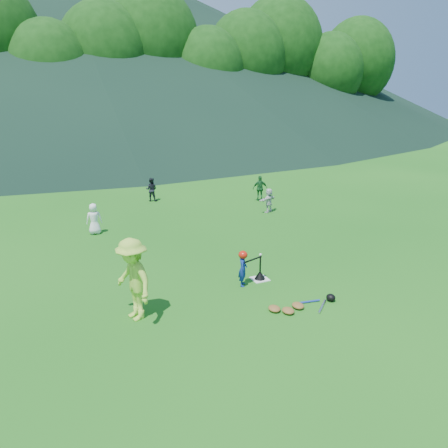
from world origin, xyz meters
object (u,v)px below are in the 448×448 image
at_px(home_plate, 260,279).
at_px(equipment_pile, 298,306).
at_px(fielder_a, 94,219).
at_px(fielder_c, 260,188).
at_px(adult_coach, 133,280).
at_px(fielder_d, 269,200).
at_px(fielder_b, 151,190).
at_px(batter_child, 243,269).
at_px(batting_tee, 260,275).

relative_size(home_plate, equipment_pile, 0.25).
height_order(fielder_a, equipment_pile, fielder_a).
bearing_deg(fielder_c, home_plate, 78.43).
bearing_deg(adult_coach, fielder_d, 116.05).
bearing_deg(fielder_d, fielder_b, -65.18).
relative_size(fielder_c, equipment_pile, 0.66).
distance_m(batter_child, equipment_pile, 1.87).
xyz_separation_m(fielder_c, fielder_d, (-0.60, -1.91, -0.08)).
bearing_deg(equipment_pile, adult_coach, 163.24).
relative_size(home_plate, fielder_a, 0.40).
bearing_deg(adult_coach, batter_child, 84.09).
bearing_deg(equipment_pile, home_plate, 92.06).
relative_size(fielder_a, equipment_pile, 0.63).
relative_size(adult_coach, fielder_d, 1.88).
bearing_deg(fielder_a, fielder_c, -160.76).
relative_size(home_plate, fielder_c, 0.38).
bearing_deg(home_plate, equipment_pile, -87.94).
bearing_deg(batting_tee, adult_coach, -168.77).
xyz_separation_m(home_plate, fielder_b, (-0.51, 9.82, 0.54)).
xyz_separation_m(adult_coach, equipment_pile, (3.72, -1.12, -0.91)).
xyz_separation_m(adult_coach, fielder_b, (3.15, 10.54, -0.42)).
bearing_deg(home_plate, batting_tee, 0.00).
distance_m(fielder_b, batting_tee, 9.84).
height_order(home_plate, batter_child, batter_child).
distance_m(batter_child, fielder_b, 9.97).
xyz_separation_m(home_plate, equipment_pile, (0.07, -1.85, 0.06)).
xyz_separation_m(home_plate, batting_tee, (0.00, 0.00, 0.12)).
height_order(batter_child, fielder_a, fielder_a).
xyz_separation_m(fielder_a, fielder_d, (7.23, 0.01, -0.05)).
height_order(fielder_b, fielder_d, fielder_b).
height_order(batter_child, fielder_d, fielder_d).
relative_size(batting_tee, equipment_pile, 0.38).
bearing_deg(batting_tee, fielder_b, 92.98).
relative_size(fielder_b, equipment_pile, 0.61).
bearing_deg(adult_coach, home_plate, 84.66).
bearing_deg(adult_coach, batting_tee, 84.66).
bearing_deg(fielder_a, fielder_d, -174.48).
height_order(batter_child, fielder_c, fielder_c).
bearing_deg(fielder_d, batting_tee, 37.17).
distance_m(batter_child, fielder_d, 7.39).
height_order(adult_coach, fielder_a, adult_coach).
distance_m(home_plate, adult_coach, 3.85).
height_order(home_plate, equipment_pile, equipment_pile).
height_order(batter_child, batting_tee, batter_child).
distance_m(fielder_b, equipment_pile, 11.69).
bearing_deg(fielder_c, batter_child, 75.55).
xyz_separation_m(adult_coach, fielder_a, (0.01, 6.65, -0.40)).
bearing_deg(batting_tee, fielder_c, 61.93).
distance_m(fielder_c, fielder_d, 2.01).
bearing_deg(equipment_pile, batting_tee, 92.06).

